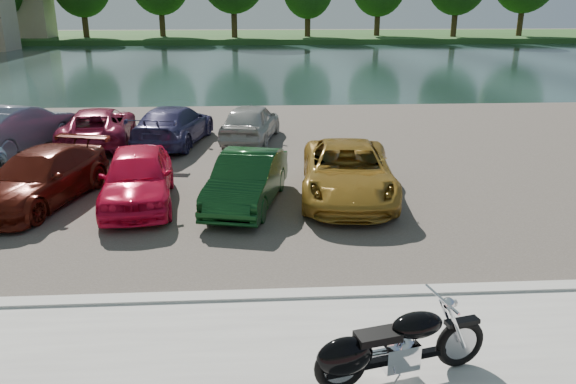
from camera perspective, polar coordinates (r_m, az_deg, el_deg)
name	(u,v)px	position (r m, az deg, el deg)	size (l,w,h in m)	color
ground	(327,377)	(7.66, 4.00, -18.24)	(200.00, 200.00, 0.00)	#595447
kerb	(312,296)	(9.29, 2.41, -10.49)	(60.00, 0.30, 0.14)	#A6A39D
parking_lot	(283,156)	(17.69, -0.55, 3.69)	(60.00, 18.00, 0.04)	#47413A
river	(264,63)	(46.30, -2.49, 12.97)	(120.00, 40.00, 0.00)	#182C29
far_bank	(259,36)	(78.18, -2.99, 15.51)	(120.00, 24.00, 0.60)	#1F4819
motorcycle	(386,348)	(7.26, 9.98, -15.36)	(2.29, 0.91, 1.05)	black
car_3	(40,178)	(14.52, -23.89, 1.34)	(1.75, 4.30, 1.25)	#52140B
car_4	(138,177)	(13.65, -15.04, 1.51)	(1.59, 3.96, 1.35)	red
car_5	(247,180)	(13.18, -4.20, 1.24)	(1.30, 3.74, 1.23)	#103B17
car_6	(348,171)	(13.75, 6.07, 2.09)	(2.17, 4.71, 1.31)	#A47826
car_9	(17,128)	(20.13, -25.85, 5.90)	(1.57, 4.51, 1.48)	slate
car_10	(98,127)	(19.83, -18.70, 6.31)	(2.11, 4.58, 1.27)	maroon
car_11	(174,125)	(19.35, -11.55, 6.67)	(1.83, 4.49, 1.30)	navy
car_12	(251,122)	(19.44, -3.81, 7.09)	(1.56, 3.88, 1.32)	#A8A8A3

